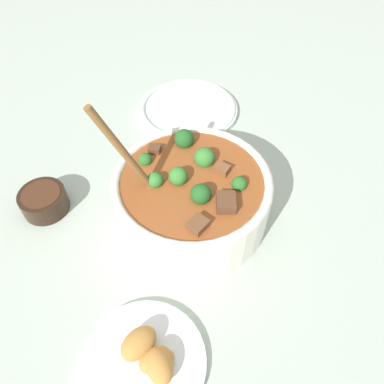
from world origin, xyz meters
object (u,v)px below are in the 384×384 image
Objects in this scene: condiment_bowl at (44,200)px; empty_plate at (188,109)px; stew_bowl at (192,194)px; food_plate at (146,360)px.

empty_plate is at bearing -0.48° from condiment_bowl.
condiment_bowl is 0.36× the size of empty_plate.
empty_plate is (0.23, 0.22, -0.05)m from stew_bowl.
empty_plate is 1.31× the size of food_plate.
stew_bowl is 1.16× the size of empty_plate.
empty_plate is 0.58m from food_plate.
stew_bowl is 3.18× the size of condiment_bowl.
condiment_bowl reaches higher than empty_plate.
food_plate is (-0.24, -0.13, -0.05)m from stew_bowl.
food_plate reaches higher than condiment_bowl.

